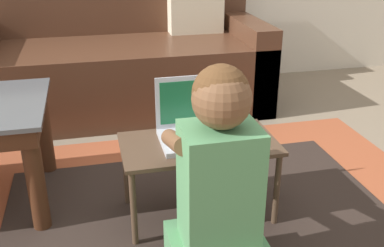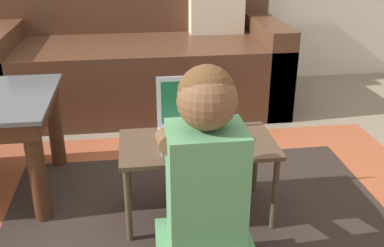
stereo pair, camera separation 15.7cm
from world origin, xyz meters
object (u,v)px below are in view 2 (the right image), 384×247
Objects in this scene: couch at (142,60)px; computer_mouse at (238,135)px; laptop_desk at (198,151)px; laptop at (190,130)px; person_seated at (204,194)px.

couch is 1.38m from computer_mouse.
laptop is at bearing 126.90° from laptop_desk.
computer_mouse is 0.12× the size of person_seated.
laptop_desk is (0.17, -1.34, -0.00)m from couch.
couch is 2.39× the size of person_seated.
couch is 1.32m from laptop.
person_seated is at bearing -95.27° from laptop_desk.
couch reaches higher than person_seated.
couch is 19.16× the size of computer_mouse.
laptop reaches higher than laptop_desk.
laptop_desk is at bearing 84.73° from person_seated.
couch is at bearing 96.57° from laptop.
laptop is (0.15, -1.31, 0.08)m from couch.
computer_mouse is at bearing 0.37° from laptop_desk.
couch reaches higher than laptop.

